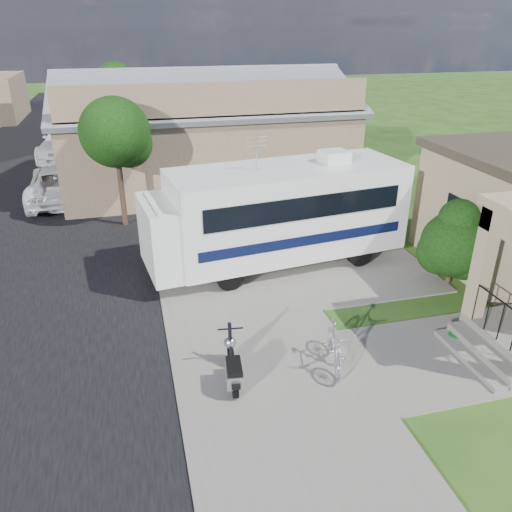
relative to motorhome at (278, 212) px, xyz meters
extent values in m
plane|color=#214412|center=(-0.69, -4.50, -1.69)|extent=(120.00, 120.00, 0.00)
cube|color=black|center=(-8.19, 5.50, -1.68)|extent=(9.00, 80.00, 0.02)
cube|color=slate|center=(-1.69, 5.50, -1.66)|extent=(4.00, 80.00, 0.06)
cube|color=slate|center=(0.81, 0.00, -1.67)|extent=(7.00, 6.00, 0.05)
cube|color=slate|center=(2.31, -5.50, -1.67)|extent=(4.00, 3.00, 0.05)
cube|color=black|center=(4.79, -1.80, 0.01)|extent=(0.04, 1.10, 1.20)
cube|color=slate|center=(3.01, -5.80, -1.53)|extent=(0.40, 2.16, 0.32)
cube|color=slate|center=(2.66, -5.80, -1.61)|extent=(0.35, 2.16, 0.16)
cube|color=tan|center=(3.39, -4.77, 0.16)|extent=(0.35, 0.35, 2.70)
cylinder|color=black|center=(3.26, -5.80, -0.29)|extent=(0.04, 1.70, 0.04)
cube|color=brown|center=(-0.69, 9.50, 0.11)|extent=(12.00, 8.00, 3.60)
cube|color=slate|center=(-0.69, 7.50, 2.46)|extent=(12.50, 4.40, 1.78)
cube|color=slate|center=(-0.69, 11.50, 2.46)|extent=(12.50, 4.40, 1.78)
cube|color=slate|center=(-0.69, 9.50, 3.16)|extent=(12.50, 0.50, 0.22)
cube|color=brown|center=(-0.69, 5.60, 2.46)|extent=(11.76, 0.20, 1.30)
cylinder|color=#322016|center=(-4.49, 4.50, -0.12)|extent=(0.20, 0.20, 3.15)
sphere|color=black|center=(-4.49, 4.50, 1.68)|extent=(2.40, 2.40, 2.40)
sphere|color=black|center=(-4.09, 4.70, 1.23)|extent=(1.68, 1.68, 1.68)
cylinder|color=#322016|center=(-4.49, 14.50, -0.05)|extent=(0.20, 0.20, 3.29)
sphere|color=black|center=(-4.49, 14.50, 1.83)|extent=(2.40, 2.40, 2.40)
sphere|color=black|center=(-4.09, 14.70, 1.36)|extent=(1.68, 1.68, 1.68)
cylinder|color=#322016|center=(-4.49, 23.50, -0.19)|extent=(0.20, 0.20, 3.01)
sphere|color=black|center=(-4.49, 23.50, 1.53)|extent=(2.40, 2.40, 2.40)
sphere|color=black|center=(-4.09, 23.70, 1.10)|extent=(1.68, 1.68, 1.68)
cube|color=white|center=(0.29, 0.04, 0.03)|extent=(7.17, 3.32, 2.57)
cube|color=white|center=(-3.53, -0.45, -0.26)|extent=(1.08, 2.43, 1.97)
cube|color=black|center=(-3.70, -0.47, 0.28)|extent=(0.32, 2.09, 0.89)
cube|color=black|center=(0.45, -1.20, 0.49)|extent=(5.83, 0.77, 0.64)
cube|color=black|center=(0.13, 1.28, 0.49)|extent=(5.83, 0.77, 0.64)
cube|color=black|center=(0.45, -1.20, -0.48)|extent=(6.17, 0.81, 0.30)
cube|color=black|center=(0.13, 1.27, -0.48)|extent=(6.17, 0.81, 0.30)
cube|color=white|center=(1.76, 0.22, 1.49)|extent=(0.87, 0.79, 0.35)
cylinder|color=#A6A7AE|center=(-0.69, -0.09, 1.81)|extent=(0.04, 0.04, 0.99)
cylinder|color=black|center=(-1.76, -1.32, -1.25)|extent=(0.82, 0.37, 0.79)
cylinder|color=black|center=(-2.04, 0.84, -1.25)|extent=(0.82, 0.37, 0.79)
cylinder|color=black|center=(2.35, -0.80, -1.25)|extent=(0.82, 0.37, 0.79)
cylinder|color=black|center=(2.07, 1.36, -1.25)|extent=(0.82, 0.37, 0.79)
cylinder|color=#322016|center=(4.37, -2.43, -1.32)|extent=(0.15, 0.15, 0.74)
sphere|color=black|center=(4.37, -2.43, -0.49)|extent=(1.86, 1.86, 1.86)
sphere|color=black|center=(4.74, -2.16, -0.12)|extent=(1.49, 1.49, 1.49)
sphere|color=black|center=(4.09, -2.25, -0.77)|extent=(1.30, 1.30, 1.30)
sphere|color=black|center=(4.55, -2.71, -0.86)|extent=(1.11, 1.11, 1.11)
sphere|color=black|center=(4.37, -2.43, 0.26)|extent=(1.11, 1.11, 1.11)
cylinder|color=black|center=(-2.54, -5.65, -1.42)|extent=(0.17, 0.44, 0.43)
cylinder|color=black|center=(-2.42, -4.59, -1.42)|extent=(0.17, 0.44, 0.43)
cube|color=#A6A7AE|center=(-2.49, -5.17, -1.36)|extent=(0.35, 0.56, 0.08)
cube|color=#A6A7AE|center=(-2.53, -5.56, -1.23)|extent=(0.39, 0.57, 0.29)
cube|color=black|center=(-2.53, -5.51, -1.03)|extent=(0.36, 0.61, 0.12)
cube|color=black|center=(-2.56, -5.80, -1.25)|extent=(0.20, 0.21, 0.10)
cylinder|color=black|center=(-2.43, -4.66, -1.03)|extent=(0.12, 0.34, 0.81)
sphere|color=#A6A7AE|center=(-2.42, -4.59, -1.10)|extent=(0.27, 0.27, 0.27)
sphere|color=black|center=(-2.41, -4.52, -1.10)|extent=(0.12, 0.12, 0.12)
cylinder|color=black|center=(-2.44, -4.74, -0.66)|extent=(0.53, 0.10, 0.03)
cube|color=black|center=(-2.42, -4.59, -1.30)|extent=(0.17, 0.29, 0.06)
imported|color=#A6A7AE|center=(-0.29, -5.22, -1.21)|extent=(0.82, 1.68, 0.97)
imported|color=white|center=(-6.95, 8.17, -0.95)|extent=(2.62, 5.43, 1.49)
imported|color=white|center=(-7.22, 16.03, -0.84)|extent=(3.46, 6.24, 1.71)
cylinder|color=#136222|center=(2.86, -5.01, -1.62)|extent=(0.35, 0.35, 0.16)
camera|label=1|loc=(-4.07, -13.28, 5.09)|focal=35.00mm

